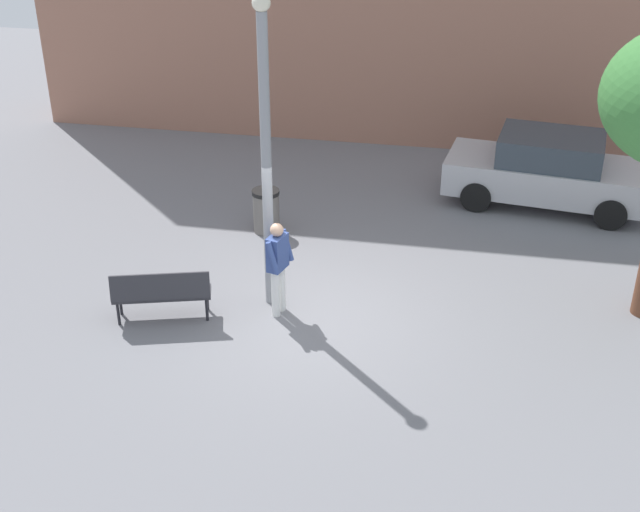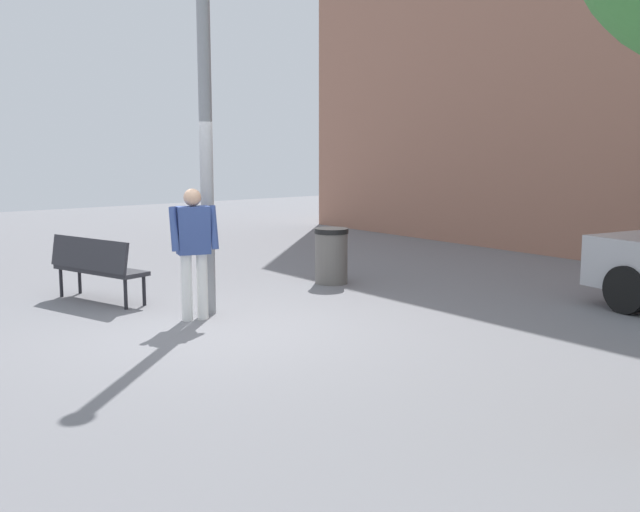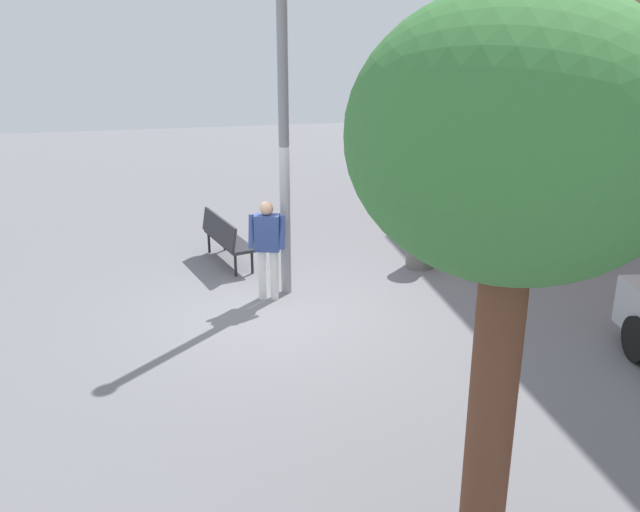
# 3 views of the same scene
# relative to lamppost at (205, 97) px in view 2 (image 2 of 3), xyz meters

# --- Properties ---
(ground_plane) EXTENTS (36.00, 36.00, 0.00)m
(ground_plane) POSITION_rel_lamppost_xyz_m (0.78, -0.37, -2.81)
(ground_plane) COLOR slate
(lamppost) EXTENTS (0.28, 0.28, 5.18)m
(lamppost) POSITION_rel_lamppost_xyz_m (0.00, 0.00, 0.00)
(lamppost) COLOR gray
(lamppost) RESTS_ON ground_plane
(person_by_lamppost) EXTENTS (0.40, 0.63, 1.67)m
(person_by_lamppost) POSITION_rel_lamppost_xyz_m (0.23, -0.33, -1.84)
(person_by_lamppost) COLOR white
(person_by_lamppost) RESTS_ON ground_plane
(park_bench) EXTENTS (1.67, 0.90, 0.92)m
(park_bench) POSITION_rel_lamppost_xyz_m (-1.60, -0.91, -2.26)
(park_bench) COLOR #2D2D33
(park_bench) RESTS_ON ground_plane
(trash_bin) EXTENTS (0.55, 0.55, 0.89)m
(trash_bin) POSITION_rel_lamppost_xyz_m (-0.72, 2.62, -2.36)
(trash_bin) COLOR #66605B
(trash_bin) RESTS_ON ground_plane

